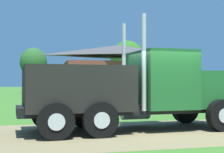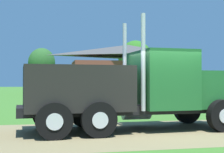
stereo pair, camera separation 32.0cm
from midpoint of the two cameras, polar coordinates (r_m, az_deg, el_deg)
The scene contains 7 objects.
ground_plane at distance 10.68m, azimuth 7.53°, elevation -9.40°, with size 200.00×200.00×0.00m, color #3E7629.
dirt_track at distance 10.68m, azimuth 7.53°, elevation -9.38°, with size 120.00×5.30×0.01m, color #867951.
truck_foreground_white at distance 10.81m, azimuth 2.59°, elevation -2.40°, with size 7.40×3.00×3.64m.
visitor_far_side at distance 15.86m, azimuth 11.19°, elevation -3.53°, with size 0.33×0.61×1.59m.
shed_building at distance 40.11m, azimuth 1.26°, elevation 1.01°, with size 14.01×6.39×6.09m.
tree_right at distance 49.73m, azimuth -13.59°, elevation 2.33°, with size 3.94×3.94×6.58m.
tree_far_right at distance 53.25m, azimuth 2.51°, elevation 3.00°, with size 5.46×5.46×8.24m.
Camera 1 is at (-3.98, -9.81, 1.57)m, focal length 52.91 mm.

